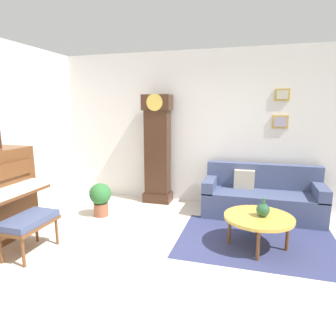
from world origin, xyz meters
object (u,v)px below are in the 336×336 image
piano_bench (29,222)px  grandfather_clock (158,152)px  couch (261,197)px  coffee_table (259,218)px  potted_plant (100,197)px  green_jug (263,210)px

piano_bench → grandfather_clock: 2.62m
piano_bench → couch: bearing=38.2°
coffee_table → potted_plant: 2.56m
piano_bench → green_jug: (2.77, 0.95, 0.11)m
piano_bench → coffee_table: bearing=19.2°
coffee_table → green_jug: size_ratio=3.67×
green_jug → potted_plant: size_ratio=0.43×
green_jug → couch: bearing=89.0°
grandfather_clock → piano_bench: bearing=-110.3°
couch → grandfather_clock: bearing=173.7°
grandfather_clock → coffee_table: 2.41m
piano_bench → grandfather_clock: grandfather_clock is taller
grandfather_clock → couch: 2.02m
green_jug → potted_plant: (-2.56, 0.45, -0.19)m
piano_bench → coffee_table: piano_bench is taller
piano_bench → green_jug: 2.93m
potted_plant → coffee_table: bearing=-10.4°
potted_plant → green_jug: bearing=-10.1°
couch → green_jug: bearing=-91.0°
potted_plant → piano_bench: bearing=-98.3°
green_jug → coffee_table: bearing=-174.3°
piano_bench → potted_plant: (0.21, 1.41, -0.08)m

